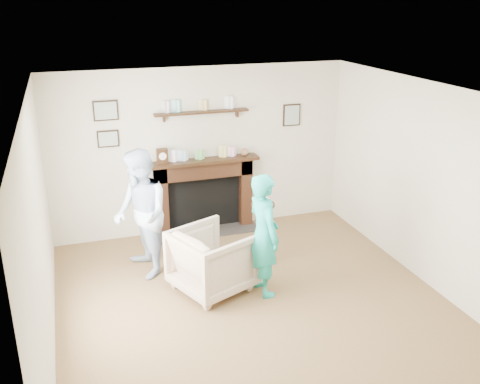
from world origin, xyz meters
name	(u,v)px	position (x,y,z in m)	size (l,w,h in m)	color
ground	(258,310)	(0.00, 0.00, 0.00)	(5.00, 5.00, 0.00)	brown
room_shell	(239,160)	(0.00, 0.69, 1.62)	(4.54, 5.02, 2.52)	beige
armchair	(213,289)	(-0.37, 0.62, 0.00)	(0.84, 0.87, 0.79)	tan
man	(145,273)	(-1.11, 1.30, 0.00)	(0.81, 0.63, 1.67)	silver
woman	(263,291)	(0.20, 0.38, 0.00)	(0.56, 0.37, 1.53)	#1FA8B5
pedestal_table	(263,222)	(0.44, 1.04, 0.62)	(0.32, 0.32, 1.02)	black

